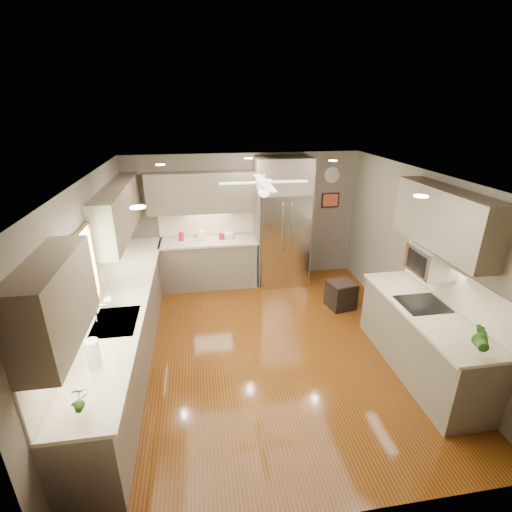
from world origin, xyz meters
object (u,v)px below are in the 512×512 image
object	(u,v)px
canister_b	(196,237)
potted_plant_right	(482,339)
canister_a	(181,237)
stool	(341,294)
bowl	(229,238)
potted_plant_left	(77,399)
soap_bottle	(109,301)
refrigerator	(282,225)
canister_d	(221,237)
canister_c	(202,235)
microwave	(431,261)
paper_towel	(93,354)

from	to	relation	value
canister_b	potted_plant_right	size ratio (longest dim) A/B	0.38
canister_a	stool	size ratio (longest dim) A/B	0.32
bowl	potted_plant_left	bearing A→B (deg)	-111.63
soap_bottle	stool	distance (m)	3.82
canister_a	bowl	size ratio (longest dim) A/B	0.67
canister_a	refrigerator	bearing A→B (deg)	-2.45
potted_plant_left	refrigerator	xyz separation A→B (m)	(2.66, 4.07, 0.10)
canister_b	stool	distance (m)	2.86
canister_d	bowl	world-z (taller)	canister_d
canister_c	stool	size ratio (longest dim) A/B	0.34
potted_plant_right	stool	xyz separation A→B (m)	(-0.40, 2.68, -0.88)
canister_b	potted_plant_right	distance (m)	4.85
soap_bottle	stool	bearing A→B (deg)	17.41
canister_b	microwave	distance (m)	4.08
canister_a	canister_b	distance (m)	0.27
canister_c	potted_plant_right	bearing A→B (deg)	-55.19
canister_a	soap_bottle	distance (m)	2.54
microwave	paper_towel	size ratio (longest dim) A/B	1.66
potted_plant_left	microwave	bearing A→B (deg)	18.93
bowl	paper_towel	size ratio (longest dim) A/B	0.71
refrigerator	canister_a	bearing A→B (deg)	177.55
bowl	microwave	distance (m)	3.65
canister_b	potted_plant_left	size ratio (longest dim) A/B	0.46
potted_plant_left	bowl	distance (m)	4.42
stool	paper_towel	size ratio (longest dim) A/B	1.51
canister_b	canister_d	xyz separation A→B (m)	(0.48, -0.00, -0.01)
potted_plant_right	microwave	xyz separation A→B (m)	(0.12, 1.17, 0.36)
potted_plant_left	paper_towel	bearing A→B (deg)	91.19
canister_b	canister_c	bearing A→B (deg)	12.91
canister_d	refrigerator	bearing A→B (deg)	-1.38
soap_bottle	bowl	world-z (taller)	soap_bottle
canister_a	canister_c	bearing A→B (deg)	-3.32
refrigerator	microwave	distance (m)	3.03
soap_bottle	microwave	distance (m)	4.13
soap_bottle	stool	xyz separation A→B (m)	(3.57, 1.12, -0.80)
potted_plant_left	bowl	xyz separation A→B (m)	(1.63, 4.11, -0.12)
potted_plant_left	stool	xyz separation A→B (m)	(3.46, 2.87, -0.85)
canister_b	canister_d	bearing A→B (deg)	-0.09
canister_d	potted_plant_right	bearing A→B (deg)	-58.59
canister_d	potted_plant_left	world-z (taller)	potted_plant_left
canister_d	paper_towel	xyz separation A→B (m)	(-1.49, -3.50, 0.08)
potted_plant_left	canister_c	bearing A→B (deg)	74.75
canister_d	microwave	bearing A→B (deg)	-47.53
canister_d	refrigerator	world-z (taller)	refrigerator
canister_c	bowl	distance (m)	0.51
potted_plant_left	bowl	world-z (taller)	potted_plant_left
canister_a	canister_b	world-z (taller)	canister_a
microwave	canister_a	bearing A→B (deg)	139.36
canister_a	bowl	bearing A→B (deg)	-3.28
bowl	paper_towel	distance (m)	3.87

